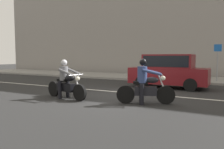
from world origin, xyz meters
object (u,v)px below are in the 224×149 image
at_px(motorcycle_with_rider_denim_blue, 145,85).
at_px(parked_hatchback_maroon, 169,70).
at_px(motorcycle_with_rider_gray, 66,83).
at_px(street_sign_post, 218,59).

relative_size(motorcycle_with_rider_denim_blue, parked_hatchback_maroon, 0.48).
height_order(motorcycle_with_rider_gray, motorcycle_with_rider_denim_blue, motorcycle_with_rider_denim_blue).
bearing_deg(motorcycle_with_rider_denim_blue, motorcycle_with_rider_gray, -170.24).
xyz_separation_m(motorcycle_with_rider_denim_blue, parked_hatchback_maroon, (-0.31, 4.51, 0.28)).
distance_m(parked_hatchback_maroon, street_sign_post, 4.08).
distance_m(motorcycle_with_rider_denim_blue, parked_hatchback_maroon, 4.53).
bearing_deg(motorcycle_with_rider_gray, street_sign_post, 59.22).
bearing_deg(street_sign_post, parked_hatchback_maroon, -122.82).
bearing_deg(parked_hatchback_maroon, motorcycle_with_rider_denim_blue, -86.11).
relative_size(motorcycle_with_rider_gray, parked_hatchback_maroon, 0.54).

